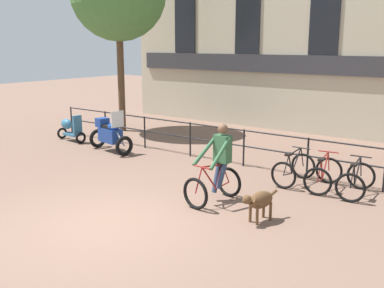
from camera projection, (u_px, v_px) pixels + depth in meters
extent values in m
plane|color=#7A5B4C|center=(104.00, 224.00, 8.58)|extent=(60.00, 60.00, 0.00)
cylinder|color=black|center=(71.00, 121.00, 16.91)|extent=(0.05, 0.05, 1.05)
cylinder|color=black|center=(106.00, 126.00, 15.81)|extent=(0.05, 0.05, 1.05)
cylinder|color=black|center=(145.00, 132.00, 14.72)|extent=(0.05, 0.05, 1.05)
cylinder|color=black|center=(190.00, 139.00, 13.62)|extent=(0.05, 0.05, 1.05)
cylinder|color=black|center=(244.00, 148.00, 12.52)|extent=(0.05, 0.05, 1.05)
cylinder|color=black|center=(308.00, 158.00, 11.42)|extent=(0.05, 0.05, 1.05)
cylinder|color=black|center=(244.00, 130.00, 12.41)|extent=(15.00, 0.04, 0.04)
cylinder|color=black|center=(244.00, 146.00, 12.51)|extent=(15.00, 0.04, 0.04)
cube|color=#333338|center=(321.00, 65.00, 16.31)|extent=(17.10, 0.12, 0.70)
torus|color=black|center=(195.00, 194.00, 9.27)|extent=(0.68, 0.15, 0.68)
torus|color=black|center=(229.00, 182.00, 10.05)|extent=(0.68, 0.15, 0.68)
cylinder|color=maroon|center=(209.00, 178.00, 9.52)|extent=(0.09, 0.49, 0.60)
cylinder|color=maroon|center=(219.00, 176.00, 9.77)|extent=(0.06, 0.23, 0.52)
cylinder|color=maroon|center=(212.00, 166.00, 9.54)|extent=(0.11, 0.66, 0.10)
cylinder|color=maroon|center=(223.00, 185.00, 9.90)|extent=(0.08, 0.44, 0.08)
cylinder|color=maroon|center=(226.00, 173.00, 9.92)|extent=(0.06, 0.27, 0.47)
cylinder|color=maroon|center=(199.00, 180.00, 9.29)|extent=(0.05, 0.23, 0.54)
cylinder|color=maroon|center=(202.00, 167.00, 9.30)|extent=(0.48, 0.09, 0.03)
cube|color=black|center=(222.00, 163.00, 9.78)|extent=(0.15, 0.25, 0.05)
cube|color=#33603D|center=(223.00, 149.00, 9.70)|extent=(0.38, 0.26, 0.60)
sphere|color=brown|center=(223.00, 129.00, 9.61)|extent=(0.22, 0.22, 0.22)
cylinder|color=#33603D|center=(205.00, 150.00, 9.61)|extent=(0.22, 0.71, 0.60)
cylinder|color=#33603D|center=(220.00, 154.00, 9.33)|extent=(0.10, 0.71, 0.60)
cylinder|color=navy|center=(217.00, 177.00, 9.82)|extent=(0.11, 0.31, 0.69)
cylinder|color=navy|center=(222.00, 176.00, 9.71)|extent=(0.17, 0.32, 0.58)
ellipsoid|color=brown|center=(261.00, 200.00, 8.63)|extent=(0.42, 0.63, 0.33)
cylinder|color=brown|center=(252.00, 201.00, 8.48)|extent=(0.22, 0.22, 0.19)
sphere|color=brown|center=(247.00, 199.00, 8.38)|extent=(0.17, 0.17, 0.17)
cone|color=brown|center=(244.00, 201.00, 8.34)|extent=(0.12, 0.12, 0.09)
cylinder|color=brown|center=(273.00, 193.00, 8.83)|extent=(0.11, 0.20, 0.12)
cylinder|color=brown|center=(250.00, 213.00, 8.64)|extent=(0.06, 0.06, 0.37)
cylinder|color=brown|center=(257.00, 216.00, 8.50)|extent=(0.06, 0.06, 0.37)
cylinder|color=brown|center=(264.00, 209.00, 8.87)|extent=(0.06, 0.06, 0.37)
cylinder|color=brown|center=(271.00, 211.00, 8.73)|extent=(0.06, 0.06, 0.37)
torus|color=black|center=(124.00, 146.00, 13.72)|extent=(0.23, 0.63, 0.62)
torus|color=black|center=(98.00, 138.00, 14.82)|extent=(0.23, 0.63, 0.62)
cube|color=navy|center=(110.00, 135.00, 14.22)|extent=(0.90, 0.55, 0.44)
ellipsoid|color=navy|center=(113.00, 127.00, 14.02)|extent=(0.53, 0.40, 0.24)
cube|color=black|center=(108.00, 126.00, 14.24)|extent=(0.61, 0.40, 0.10)
cylinder|color=#B2B2B7|center=(120.00, 139.00, 13.81)|extent=(0.43, 0.14, 0.41)
cube|color=silver|center=(117.00, 119.00, 13.78)|extent=(0.11, 0.44, 0.50)
cube|color=navy|center=(102.00, 122.00, 14.46)|extent=(0.38, 0.41, 0.28)
torus|color=black|center=(303.00, 166.00, 11.39)|extent=(0.66, 0.09, 0.66)
torus|color=black|center=(283.00, 175.00, 10.60)|extent=(0.66, 0.09, 0.66)
cylinder|color=black|center=(296.00, 160.00, 11.03)|extent=(0.05, 0.47, 0.58)
cylinder|color=black|center=(290.00, 164.00, 10.80)|extent=(0.04, 0.22, 0.51)
cylinder|color=black|center=(295.00, 151.00, 10.91)|extent=(0.06, 0.63, 0.10)
cylinder|color=black|center=(288.00, 174.00, 10.76)|extent=(0.04, 0.42, 0.07)
cylinder|color=black|center=(286.00, 165.00, 10.64)|extent=(0.03, 0.25, 0.46)
cylinder|color=black|center=(302.00, 157.00, 11.27)|extent=(0.03, 0.21, 0.52)
cylinder|color=black|center=(301.00, 148.00, 11.14)|extent=(0.48, 0.05, 0.03)
cube|color=black|center=(289.00, 154.00, 10.67)|extent=(0.13, 0.24, 0.05)
torus|color=black|center=(329.00, 170.00, 11.00)|extent=(0.66, 0.14, 0.66)
torus|color=black|center=(317.00, 182.00, 10.11)|extent=(0.66, 0.14, 0.66)
cylinder|color=maroon|center=(325.00, 165.00, 10.60)|extent=(0.09, 0.47, 0.58)
cylinder|color=maroon|center=(322.00, 170.00, 10.34)|extent=(0.06, 0.22, 0.51)
cylinder|color=maroon|center=(325.00, 156.00, 10.47)|extent=(0.11, 0.63, 0.10)
cylinder|color=maroon|center=(320.00, 180.00, 10.30)|extent=(0.07, 0.42, 0.07)
cylinder|color=maroon|center=(319.00, 171.00, 10.16)|extent=(0.05, 0.25, 0.46)
cylinder|color=maroon|center=(329.00, 161.00, 10.86)|extent=(0.05, 0.21, 0.52)
cylinder|color=maroon|center=(328.00, 152.00, 10.73)|extent=(0.48, 0.08, 0.03)
cube|color=black|center=(321.00, 159.00, 10.21)|extent=(0.15, 0.25, 0.05)
torus|color=black|center=(361.00, 176.00, 10.55)|extent=(0.66, 0.11, 0.66)
torus|color=black|center=(350.00, 188.00, 9.68)|extent=(0.66, 0.11, 0.66)
cylinder|color=black|center=(358.00, 171.00, 10.16)|extent=(0.07, 0.47, 0.58)
cylinder|color=black|center=(354.00, 175.00, 9.91)|extent=(0.05, 0.22, 0.51)
cylinder|color=black|center=(358.00, 161.00, 10.03)|extent=(0.08, 0.63, 0.10)
cylinder|color=black|center=(352.00, 186.00, 9.86)|extent=(0.06, 0.42, 0.07)
cylinder|color=black|center=(352.00, 177.00, 9.73)|extent=(0.04, 0.25, 0.46)
cylinder|color=black|center=(361.00, 166.00, 10.42)|extent=(0.04, 0.21, 0.52)
cylinder|color=black|center=(361.00, 156.00, 10.28)|extent=(0.48, 0.07, 0.03)
cube|color=black|center=(354.00, 165.00, 9.77)|extent=(0.14, 0.25, 0.05)
torus|color=black|center=(81.00, 138.00, 15.43)|extent=(0.12, 0.41, 0.40)
torus|color=black|center=(62.00, 133.00, 16.24)|extent=(0.12, 0.41, 0.40)
cube|color=teal|center=(71.00, 134.00, 15.83)|extent=(0.70, 0.35, 0.08)
cube|color=teal|center=(77.00, 126.00, 15.47)|extent=(0.13, 0.33, 0.72)
ellipsoid|color=teal|center=(67.00, 124.00, 15.93)|extent=(0.55, 0.36, 0.36)
cylinder|color=brown|center=(121.00, 77.00, 17.35)|extent=(0.26, 0.26, 4.24)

